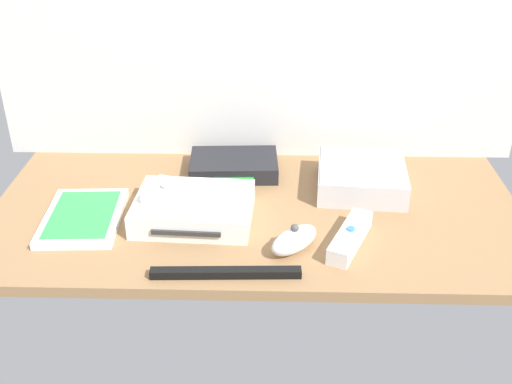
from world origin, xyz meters
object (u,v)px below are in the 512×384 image
Objects in this scene: remote_nunchuk at (294,240)px; remote_classic_pad at (187,195)px; mini_computer at (361,177)px; game_case at (83,217)px; game_console at (194,209)px; sensor_bar at (226,273)px; remote_wand at (350,237)px; network_router at (234,165)px.

remote_nunchuk is 0.64× the size of remote_classic_pad.
mini_computer reaches higher than game_case.
game_console is at bearing -158.80° from mini_computer.
sensor_bar is (7.99, -16.58, -4.71)cm from remote_classic_pad.
remote_wand is 29.72cm from remote_classic_pad.
game_console is 18.55cm from sensor_bar.
sensor_bar is at bearing -64.84° from game_console.
game_console is 1.17× the size of network_router.
remote_classic_pad is at bearing -158.58° from mini_computer.
remote_nunchuk reaches higher than remote_wand.
network_router is at bearing 157.19° from remote_nunchuk.
remote_classic_pad is (19.17, 0.60, 4.65)cm from game_case.
remote_classic_pad reaches higher than remote_nunchuk.
mini_computer is at bearing 11.60° from game_case.
sensor_bar is (6.97, -17.12, -1.50)cm from game_console.
remote_wand is 9.77cm from remote_nunchuk.
remote_classic_pad reaches higher than remote_wand.
remote_nunchuk is (-13.84, -21.80, -0.60)cm from mini_computer.
remote_classic_pad is 0.67× the size of sensor_bar.
network_router is 1.16× the size of remote_classic_pad.
sensor_bar is (-24.88, -29.48, -1.94)cm from mini_computer.
remote_wand is 0.94× the size of remote_classic_pad.
mini_computer is 25.82cm from remote_nunchuk.
mini_computer is 26.42cm from network_router.
game_console is 28.62cm from remote_wand.
sensor_bar is at bearing -130.16° from mini_computer.
game_console is 3.41cm from remote_classic_pad.
game_case is at bearing -165.47° from mini_computer.
game_console is 20.27cm from game_case.
sensor_bar is at bearing -100.75° from remote_nunchuk.
network_router is at bearing 85.24° from remote_classic_pad.
remote_nunchuk is at bearing -145.56° from remote_wand.
sensor_bar is (0.76, -35.80, -1.00)cm from network_router.
remote_classic_pad is (-19.03, 8.90, 3.37)cm from remote_nunchuk.
game_console is 1.19× the size of mini_computer.
game_console is at bearing -171.91° from remote_wand.
remote_classic_pad is at bearing -160.64° from remote_nunchuk.
game_case is at bearing -145.98° from network_router.
sensor_bar is at bearing -131.72° from remote_wand.
sensor_bar is at bearing -48.44° from remote_classic_pad.
remote_wand is 22.73cm from sensor_bar.
mini_computer is 53.79cm from game_case.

